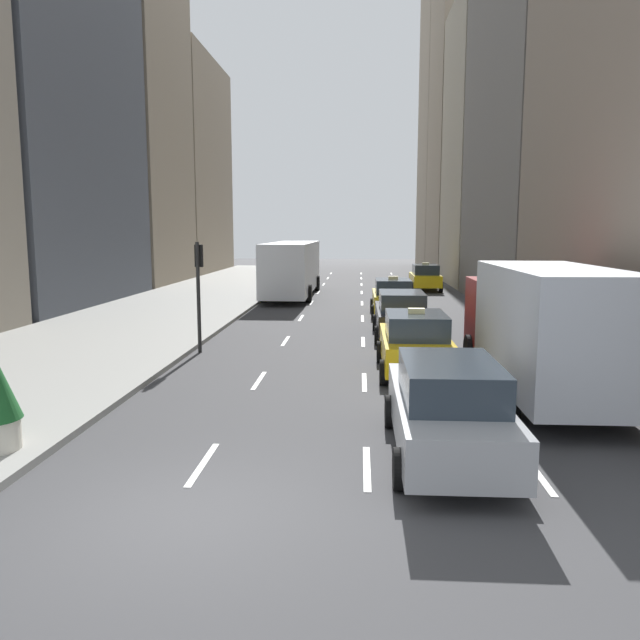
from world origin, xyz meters
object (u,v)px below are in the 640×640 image
at_px(sedan_black_near, 447,408).
at_px(taxi_lead, 425,277).
at_px(taxi_third, 393,297).
at_px(taxi_second, 415,343).
at_px(box_truck, 539,325).
at_px(traffic_light_pole, 199,279).
at_px(city_bus, 292,267).
at_px(sedan_silver_behind, 401,314).

bearing_deg(sedan_black_near, taxi_lead, 84.85).
height_order(taxi_third, sedan_black_near, taxi_third).
distance_m(taxi_second, taxi_third, 11.96).
bearing_deg(taxi_third, sedan_black_near, -90.00).
bearing_deg(taxi_second, taxi_lead, 83.52).
distance_m(taxi_lead, box_truck, 26.60).
distance_m(taxi_lead, taxi_second, 24.82).
relative_size(sedan_black_near, traffic_light_pole, 1.38).
height_order(sedan_black_near, city_bus, city_bus).
distance_m(sedan_black_near, sedan_silver_behind, 12.33).
relative_size(taxi_third, traffic_light_pole, 1.22).
xyz_separation_m(taxi_lead, taxi_second, (-2.80, -24.66, 0.00)).
bearing_deg(sedan_black_near, box_truck, 58.18).
height_order(taxi_lead, box_truck, box_truck).
height_order(taxi_third, sedan_silver_behind, taxi_third).
distance_m(taxi_lead, taxi_third, 13.00).
xyz_separation_m(taxi_second, sedan_silver_behind, (0.00, 5.90, 0.01)).
xyz_separation_m(taxi_second, taxi_third, (0.00, 11.96, 0.00)).
xyz_separation_m(taxi_lead, city_bus, (-8.41, -4.24, 0.91)).
bearing_deg(box_truck, taxi_second, 145.53).
bearing_deg(traffic_light_pole, box_truck, -26.10).
relative_size(taxi_lead, sedan_black_near, 0.89).
distance_m(sedan_black_near, city_bus, 27.45).
height_order(taxi_lead, traffic_light_pole, traffic_light_pole).
relative_size(taxi_second, traffic_light_pole, 1.22).
xyz_separation_m(taxi_third, sedan_black_near, (0.00, -18.40, 0.02)).
bearing_deg(city_bus, sedan_black_near, -78.20).
bearing_deg(taxi_lead, taxi_second, -96.48).
relative_size(sedan_silver_behind, box_truck, 0.58).
distance_m(sedan_silver_behind, city_bus, 15.60).
bearing_deg(taxi_lead, city_bus, -153.25).
bearing_deg(sedan_silver_behind, taxi_lead, 81.51).
relative_size(taxi_lead, box_truck, 0.52).
bearing_deg(traffic_light_pole, sedan_black_near, -53.70).
relative_size(taxi_second, sedan_silver_behind, 0.90).
relative_size(taxi_third, sedan_silver_behind, 0.90).
bearing_deg(sedan_black_near, traffic_light_pole, 126.30).
distance_m(sedan_black_near, traffic_light_pole, 11.50).
relative_size(taxi_lead, city_bus, 0.38).
height_order(sedan_black_near, sedan_silver_behind, sedan_black_near).
bearing_deg(taxi_second, box_truck, -34.47).
relative_size(city_bus, box_truck, 1.38).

